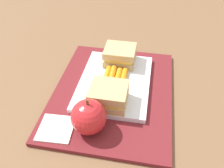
# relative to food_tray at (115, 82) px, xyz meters

# --- Properties ---
(ground_plane) EXTENTS (2.40, 2.40, 0.00)m
(ground_plane) POSITION_rel_food_tray_xyz_m (0.03, 0.00, -0.02)
(ground_plane) COLOR brown
(lunchbag_mat) EXTENTS (0.36, 0.28, 0.01)m
(lunchbag_mat) POSITION_rel_food_tray_xyz_m (0.03, 0.00, -0.01)
(lunchbag_mat) COLOR maroon
(lunchbag_mat) RESTS_ON ground_plane
(food_tray) EXTENTS (0.23, 0.17, 0.01)m
(food_tray) POSITION_rel_food_tray_xyz_m (0.00, 0.00, 0.00)
(food_tray) COLOR white
(food_tray) RESTS_ON lunchbag_mat
(sandwich_half_left) EXTENTS (0.07, 0.08, 0.04)m
(sandwich_half_left) POSITION_rel_food_tray_xyz_m (-0.08, 0.00, 0.03)
(sandwich_half_left) COLOR tan
(sandwich_half_left) RESTS_ON food_tray
(sandwich_half_right) EXTENTS (0.07, 0.08, 0.04)m
(sandwich_half_right) POSITION_rel_food_tray_xyz_m (0.08, 0.00, 0.03)
(sandwich_half_right) COLOR tan
(sandwich_half_right) RESTS_ON food_tray
(carrot_sticks_bundle) EXTENTS (0.08, 0.06, 0.02)m
(carrot_sticks_bundle) POSITION_rel_food_tray_xyz_m (0.00, -0.00, 0.01)
(carrot_sticks_bundle) COLOR orange
(carrot_sticks_bundle) RESTS_ON food_tray
(apple) EXTENTS (0.07, 0.07, 0.08)m
(apple) POSITION_rel_food_tray_xyz_m (0.15, -0.03, 0.03)
(apple) COLOR red
(apple) RESTS_ON lunchbag_mat
(paper_napkin) EXTENTS (0.07, 0.07, 0.00)m
(paper_napkin) POSITION_rel_food_tray_xyz_m (0.16, -0.09, -0.00)
(paper_napkin) COLOR white
(paper_napkin) RESTS_ON lunchbag_mat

